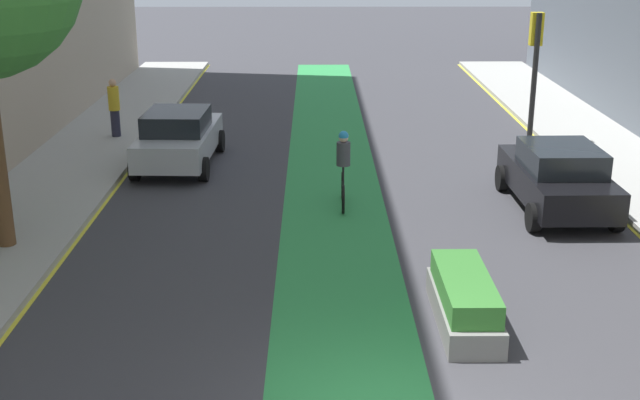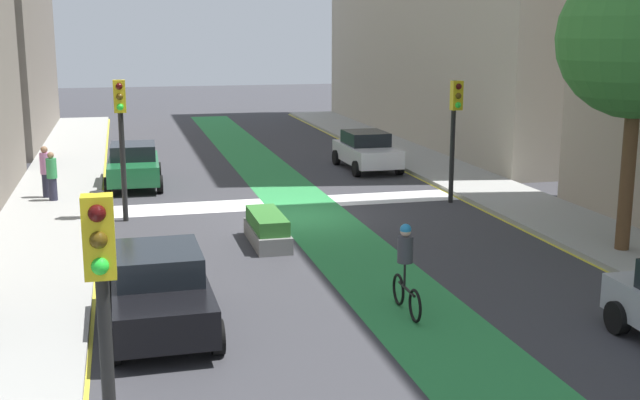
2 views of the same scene
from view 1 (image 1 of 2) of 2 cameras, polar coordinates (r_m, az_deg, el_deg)
The scene contains 6 objects.
traffic_signal_far_right at distance 25.22m, azimuth 14.67°, elevation 9.81°, with size 0.35×0.52×3.93m.
car_silver_left_far at distance 22.89m, azimuth -9.76°, elevation 4.29°, with size 2.14×4.26×1.57m.
car_black_right_far at distance 19.73m, azimuth 16.12°, elevation 1.55°, with size 2.06×4.22×1.57m.
cyclist_in_lane at distance 19.10m, azimuth 1.62°, elevation 2.26°, with size 0.32×1.73×1.86m.
pedestrian_sidewalk_left_a at distance 25.98m, azimuth -14.05°, elevation 6.26°, with size 0.34×0.34×1.77m.
median_planter at distance 13.90m, azimuth 9.95°, elevation -6.90°, with size 0.90×2.63×0.85m.
Camera 1 is at (-0.98, -9.35, 6.28)m, focal length 46.23 mm.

